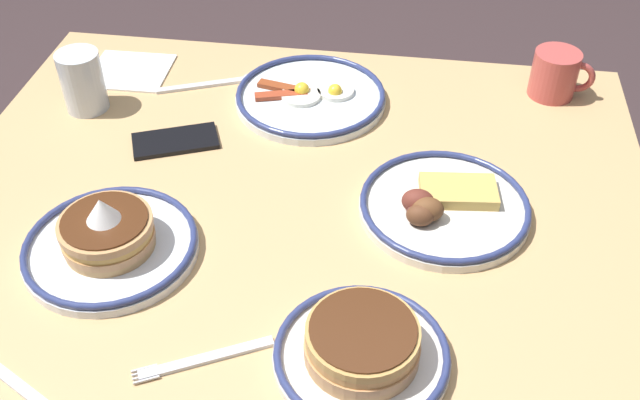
% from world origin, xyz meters
% --- Properties ---
extents(dining_table, '(1.12, 0.94, 0.72)m').
position_xyz_m(dining_table, '(0.00, 0.00, 0.64)').
color(dining_table, tan).
rests_on(dining_table, ground_plane).
extents(plate_near_main, '(0.28, 0.28, 0.04)m').
position_xyz_m(plate_near_main, '(0.01, -0.28, 0.74)').
color(plate_near_main, white).
rests_on(plate_near_main, dining_table).
extents(plate_center_pancakes, '(0.22, 0.22, 0.06)m').
position_xyz_m(plate_center_pancakes, '(-0.14, 0.29, 0.75)').
color(plate_center_pancakes, silver).
rests_on(plate_center_pancakes, dining_table).
extents(plate_far_companion, '(0.25, 0.25, 0.10)m').
position_xyz_m(plate_far_companion, '(0.24, 0.15, 0.75)').
color(plate_far_companion, white).
rests_on(plate_far_companion, dining_table).
extents(plate_far_side, '(0.26, 0.26, 0.05)m').
position_xyz_m(plate_far_side, '(-0.23, -0.00, 0.74)').
color(plate_far_side, silver).
rests_on(plate_far_side, dining_table).
extents(coffee_mug, '(0.11, 0.08, 0.09)m').
position_xyz_m(coffee_mug, '(-0.43, -0.37, 0.77)').
color(coffee_mug, '#BF4C47').
rests_on(coffee_mug, dining_table).
extents(drinking_glass, '(0.08, 0.08, 0.11)m').
position_xyz_m(drinking_glass, '(0.41, -0.20, 0.77)').
color(drinking_glass, silver).
rests_on(drinking_glass, dining_table).
extents(cell_phone, '(0.16, 0.12, 0.01)m').
position_xyz_m(cell_phone, '(0.22, -0.12, 0.73)').
color(cell_phone, black).
rests_on(cell_phone, dining_table).
extents(paper_napkin, '(0.15, 0.14, 0.00)m').
position_xyz_m(paper_napkin, '(0.38, -0.33, 0.73)').
color(paper_napkin, white).
rests_on(paper_napkin, dining_table).
extents(fork_near, '(0.17, 0.10, 0.01)m').
position_xyz_m(fork_near, '(0.06, 0.32, 0.73)').
color(fork_near, silver).
rests_on(fork_near, dining_table).
extents(fork_far, '(0.18, 0.10, 0.01)m').
position_xyz_m(fork_far, '(0.27, 0.39, 0.73)').
color(fork_far, silver).
rests_on(fork_far, dining_table).
extents(tea_spoon, '(0.19, 0.09, 0.01)m').
position_xyz_m(tea_spoon, '(0.18, -0.32, 0.73)').
color(tea_spoon, silver).
rests_on(tea_spoon, dining_table).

